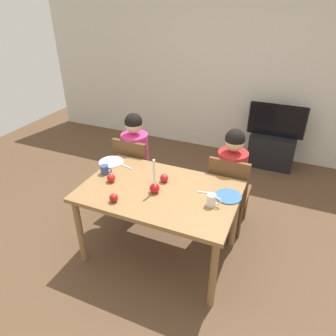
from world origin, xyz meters
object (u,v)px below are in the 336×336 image
at_px(tv_stand, 271,150).
at_px(apple_near_candle, 111,178).
at_px(plate_right, 228,196).
at_px(person_right_child, 230,183).
at_px(plate_left, 111,162).
at_px(dining_table, 159,197).
at_px(candle_centerpiece, 155,186).
at_px(apple_by_left_plate, 114,198).
at_px(mug_left, 105,170).
at_px(chair_right, 228,189).
at_px(apple_by_right_mug, 164,178).
at_px(person_left_child, 136,163).
at_px(mug_right, 212,200).
at_px(tv, 277,120).
at_px(chair_left, 135,169).

height_order(tv_stand, apple_near_candle, apple_near_candle).
bearing_deg(plate_right, tv_stand, 85.15).
xyz_separation_m(person_right_child, plate_left, (-1.18, -0.37, 0.19)).
height_order(dining_table, tv_stand, dining_table).
distance_m(candle_centerpiece, apple_by_left_plate, 0.37).
height_order(candle_centerpiece, plate_right, candle_centerpiece).
bearing_deg(mug_left, chair_right, 26.54).
bearing_deg(apple_by_right_mug, person_left_child, 139.35).
bearing_deg(person_left_child, apple_by_right_mug, -40.65).
height_order(person_right_child, apple_near_candle, person_right_child).
bearing_deg(tv_stand, mug_right, -96.93).
height_order(tv_stand, plate_right, plate_right).
distance_m(tv_stand, candle_centerpiece, 2.55).
xyz_separation_m(person_right_child, tv, (0.27, 1.66, 0.14)).
xyz_separation_m(person_right_child, plate_right, (0.09, -0.51, 0.19)).
height_order(mug_left, mug_right, mug_right).
bearing_deg(person_left_child, person_right_child, 0.00).
bearing_deg(chair_right, dining_table, -129.92).
bearing_deg(mug_right, mug_left, 175.27).
bearing_deg(plate_right, dining_table, -167.23).
bearing_deg(candle_centerpiece, apple_by_right_mug, 88.31).
xyz_separation_m(tv, apple_by_left_plate, (-1.06, -2.61, 0.08)).
xyz_separation_m(tv, apple_by_right_mug, (-0.79, -2.16, 0.08)).
relative_size(chair_right, person_right_child, 0.77).
distance_m(dining_table, apple_by_left_plate, 0.43).
xyz_separation_m(person_left_child, apple_by_left_plate, (0.31, -0.95, 0.22)).
bearing_deg(dining_table, apple_by_left_plate, -131.90).
height_order(tv, apple_near_candle, tv).
relative_size(candle_centerpiece, plate_left, 1.29).
height_order(candle_centerpiece, apple_by_right_mug, candle_centerpiece).
relative_size(apple_near_candle, apple_by_left_plate, 1.06).
height_order(chair_right, candle_centerpiece, candle_centerpiece).
distance_m(tv, apple_by_left_plate, 2.82).
distance_m(person_left_child, apple_by_left_plate, 1.02).
relative_size(person_left_child, apple_by_left_plate, 15.80).
relative_size(tv_stand, mug_right, 5.16).
bearing_deg(person_left_child, mug_right, -31.97).
bearing_deg(apple_by_left_plate, mug_right, 19.45).
relative_size(tv, plate_right, 3.39).
bearing_deg(chair_right, person_left_child, 178.32).
distance_m(tv, candle_centerpiece, 2.49).
distance_m(plate_left, apple_by_left_plate, 0.70).
height_order(chair_left, person_right_child, person_right_child).
distance_m(plate_right, apple_near_candle, 1.08).
distance_m(person_right_child, apple_by_left_plate, 1.25).
xyz_separation_m(dining_table, person_right_child, (0.51, 0.64, -0.10)).
relative_size(person_left_child, candle_centerpiece, 3.58).
xyz_separation_m(plate_right, mug_left, (-1.20, -0.08, 0.04)).
xyz_separation_m(candle_centerpiece, mug_right, (0.51, 0.01, -0.01)).
xyz_separation_m(dining_table, plate_right, (0.59, 0.13, 0.09)).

